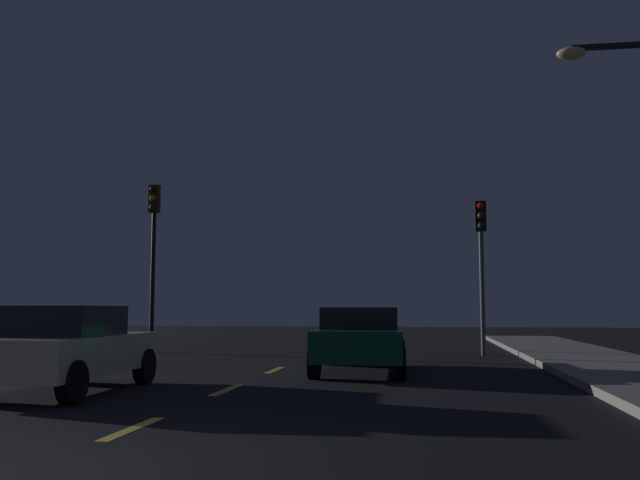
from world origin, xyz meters
TOP-DOWN VIEW (x-y plane):
  - ground_plane at (0.00, 7.00)m, footprint 80.00×80.00m
  - lane_stripe_second at (0.00, 2.60)m, footprint 0.16×1.60m
  - lane_stripe_third at (0.00, 6.40)m, footprint 0.16×1.60m
  - lane_stripe_fourth at (0.00, 10.20)m, footprint 0.16×1.60m
  - traffic_signal_left at (-5.24, 15.79)m, footprint 0.32×0.38m
  - traffic_signal_right at (5.04, 15.79)m, footprint 0.32×0.38m
  - car_stopped_ahead at (1.97, 10.08)m, footprint 2.04×4.54m
  - car_adjacent_lane at (-2.57, 5.68)m, footprint 1.96×3.93m

SIDE VIEW (x-z plane):
  - ground_plane at x=0.00m, z-range 0.00..0.00m
  - lane_stripe_second at x=0.00m, z-range 0.00..0.01m
  - lane_stripe_third at x=0.00m, z-range 0.00..0.01m
  - lane_stripe_fourth at x=0.00m, z-range 0.00..0.01m
  - car_stopped_ahead at x=1.97m, z-range 0.03..1.43m
  - car_adjacent_lane at x=-2.57m, z-range 0.02..1.45m
  - traffic_signal_right at x=5.04m, z-range 0.94..5.51m
  - traffic_signal_left at x=-5.24m, z-range 1.05..6.40m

